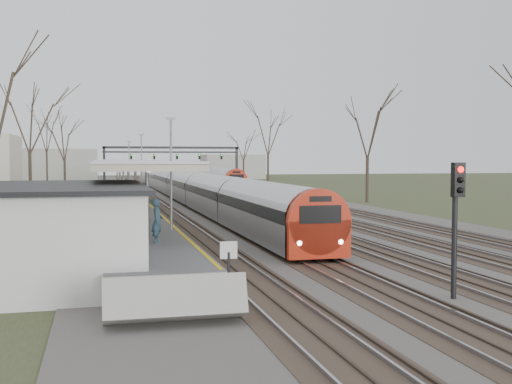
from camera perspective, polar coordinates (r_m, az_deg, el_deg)
track_bed at (r=70.64m, az=-4.75°, el=-0.38°), size 24.00×160.00×0.22m
platform at (r=52.30m, az=-11.82°, el=-1.14°), size 3.50×69.00×1.00m
canopy at (r=47.66m, az=-11.68°, el=2.59°), size 4.10×50.00×3.11m
station_building at (r=22.85m, az=-17.93°, el=-3.72°), size 6.00×9.00×3.20m
signal_gantry at (r=100.25m, az=-7.46°, el=3.37°), size 21.00×0.59×6.08m
tree_west_far at (r=63.05m, az=-19.52°, el=6.29°), size 5.50×5.50×11.33m
tree_east_far at (r=61.92m, az=9.90°, el=5.80°), size 5.00×5.00×10.30m
train_near at (r=68.91m, az=-6.86°, el=0.70°), size 2.62×90.21×3.05m
train_far at (r=102.82m, az=-5.24°, el=1.46°), size 2.62×60.21×3.05m
passenger at (r=24.47m, az=-8.78°, el=-2.56°), size 0.57×0.71×1.72m
signal_post at (r=19.52m, az=17.37°, el=-1.52°), size 0.35×0.45×4.10m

